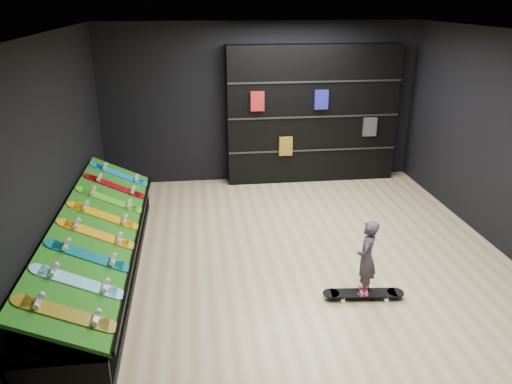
{
  "coord_description": "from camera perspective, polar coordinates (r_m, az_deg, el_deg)",
  "views": [
    {
      "loc": [
        -1.27,
        -5.85,
        3.39
      ],
      "look_at": [
        -0.5,
        0.2,
        1.0
      ],
      "focal_mm": 35.0,
      "sensor_mm": 36.0,
      "label": 1
    }
  ],
  "objects": [
    {
      "name": "floor",
      "position": [
        6.88,
        4.39,
        -8.19
      ],
      "size": [
        6.0,
        7.0,
        0.01
      ],
      "primitive_type": "cube",
      "color": "tan",
      "rests_on": "ground"
    },
    {
      "name": "ceiling",
      "position": [
        6.0,
        5.23,
        17.57
      ],
      "size": [
        6.0,
        7.0,
        0.01
      ],
      "primitive_type": "cube",
      "color": "white",
      "rests_on": "ground"
    },
    {
      "name": "wall_back",
      "position": [
        9.63,
        0.5,
        10.07
      ],
      "size": [
        6.0,
        0.02,
        3.0
      ],
      "primitive_type": "cube",
      "color": "black",
      "rests_on": "ground"
    },
    {
      "name": "wall_front",
      "position": [
        3.28,
        17.67,
        -15.08
      ],
      "size": [
        6.0,
        0.02,
        3.0
      ],
      "primitive_type": "cube",
      "color": "black",
      "rests_on": "ground"
    },
    {
      "name": "wall_left",
      "position": [
        6.39,
        -22.61,
        2.5
      ],
      "size": [
        0.02,
        7.0,
        3.0
      ],
      "primitive_type": "cube",
      "color": "black",
      "rests_on": "ground"
    },
    {
      "name": "display_rack",
      "position": [
        6.77,
        -17.41,
        -7.34
      ],
      "size": [
        0.9,
        4.5,
        0.5
      ],
      "primitive_type": null,
      "color": "black",
      "rests_on": "ground"
    },
    {
      "name": "turf_ramp",
      "position": [
        6.56,
        -17.43,
        -3.78
      ],
      "size": [
        0.92,
        4.5,
        0.46
      ],
      "primitive_type": "cube",
      "rotation": [
        0.0,
        0.44,
        0.0
      ],
      "color": "#15540D",
      "rests_on": "display_rack"
    },
    {
      "name": "back_shelving",
      "position": [
        9.67,
        6.43,
        8.78
      ],
      "size": [
        3.25,
        0.38,
        2.6
      ],
      "primitive_type": "cube",
      "color": "black",
      "rests_on": "ground"
    },
    {
      "name": "floor_skateboard",
      "position": [
        6.26,
        12.14,
        -11.52
      ],
      "size": [
        1.0,
        0.32,
        0.09
      ],
      "primitive_type": null,
      "rotation": [
        0.0,
        0.0,
        -0.1
      ],
      "color": "black",
      "rests_on": "ground"
    },
    {
      "name": "child",
      "position": [
        6.09,
        12.39,
        -8.9
      ],
      "size": [
        0.23,
        0.26,
        0.56
      ],
      "primitive_type": "imported",
      "rotation": [
        0.0,
        0.0,
        -2.08
      ],
      "color": "black",
      "rests_on": "floor_skateboard"
    },
    {
      "name": "display_board_0",
      "position": [
        4.92,
        -20.88,
        -12.87
      ],
      "size": [
        0.93,
        0.22,
        0.5
      ],
      "primitive_type": null,
      "rotation": [
        0.0,
        0.44,
        0.0
      ],
      "color": "yellow",
      "rests_on": "turf_ramp"
    },
    {
      "name": "display_board_1",
      "position": [
        5.36,
        -19.63,
        -9.64
      ],
      "size": [
        0.93,
        0.22,
        0.5
      ],
      "primitive_type": null,
      "rotation": [
        0.0,
        0.44,
        0.0
      ],
      "color": "#0CB2E5",
      "rests_on": "turf_ramp"
    },
    {
      "name": "display_board_2",
      "position": [
        5.83,
        -18.6,
        -6.92
      ],
      "size": [
        0.93,
        0.22,
        0.5
      ],
      "primitive_type": null,
      "rotation": [
        0.0,
        0.44,
        0.0
      ],
      "color": "#0C8C99",
      "rests_on": "turf_ramp"
    },
    {
      "name": "display_board_3",
      "position": [
        6.3,
        -17.73,
        -4.6
      ],
      "size": [
        0.93,
        0.22,
        0.5
      ],
      "primitive_type": null,
      "rotation": [
        0.0,
        0.44,
        0.0
      ],
      "color": "orange",
      "rests_on": "turf_ramp"
    },
    {
      "name": "display_board_4",
      "position": [
        6.79,
        -16.99,
        -2.61
      ],
      "size": [
        0.93,
        0.22,
        0.5
      ],
      "primitive_type": null,
      "rotation": [
        0.0,
        0.44,
        0.0
      ],
      "color": "yellow",
      "rests_on": "turf_ramp"
    },
    {
      "name": "display_board_5",
      "position": [
        7.28,
        -16.34,
        -0.88
      ],
      "size": [
        0.93,
        0.22,
        0.5
      ],
      "primitive_type": null,
      "rotation": [
        0.0,
        0.44,
        0.0
      ],
      "color": "green",
      "rests_on": "turf_ramp"
    },
    {
      "name": "display_board_6",
      "position": [
        7.78,
        -15.79,
        0.62
      ],
      "size": [
        0.93,
        0.22,
        0.5
      ],
      "primitive_type": null,
      "rotation": [
        0.0,
        0.44,
        0.0
      ],
      "color": "red",
      "rests_on": "turf_ramp"
    },
    {
      "name": "display_board_7",
      "position": [
        8.29,
        -15.3,
        1.95
      ],
      "size": [
        0.93,
        0.22,
        0.5
      ],
      "primitive_type": null,
      "rotation": [
        0.0,
        0.44,
        0.0
      ],
      "color": "blue",
      "rests_on": "turf_ramp"
    }
  ]
}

